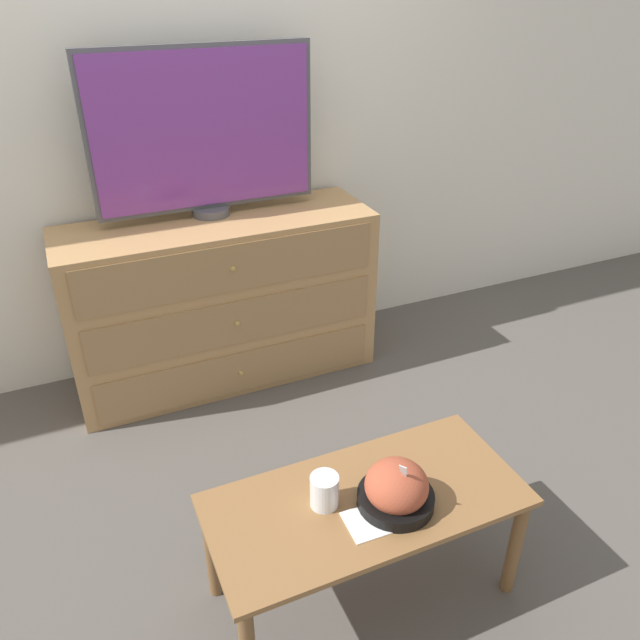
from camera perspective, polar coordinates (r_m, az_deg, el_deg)
The scene contains 8 objects.
ground_plane at distance 3.50m, azimuth -10.92°, elevation -2.67°, with size 12.00×12.00×0.00m, color #56514C.
wall_back at distance 3.05m, azimuth -13.47°, elevation 18.66°, with size 12.00×0.05×2.60m.
dresser at distance 3.09m, azimuth -8.88°, elevation 1.72°, with size 1.46×0.48×0.83m.
tv at distance 2.90m, azimuth -10.59°, elevation 16.49°, with size 1.01×0.17×0.74m.
coffee_table at distance 2.04m, azimuth 4.18°, elevation -17.20°, with size 0.98×0.46×0.43m.
takeout_bowl at distance 1.94m, azimuth 6.99°, elevation -15.11°, with size 0.23×0.23×0.19m.
drink_cup at distance 1.94m, azimuth 0.50°, elevation -15.46°, with size 0.09×0.09×0.11m.
napkin at distance 1.92m, azimuth 4.36°, elevation -17.96°, with size 0.13×0.13×0.00m.
Camera 1 is at (-0.56, -2.92, 1.85)m, focal length 35.00 mm.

